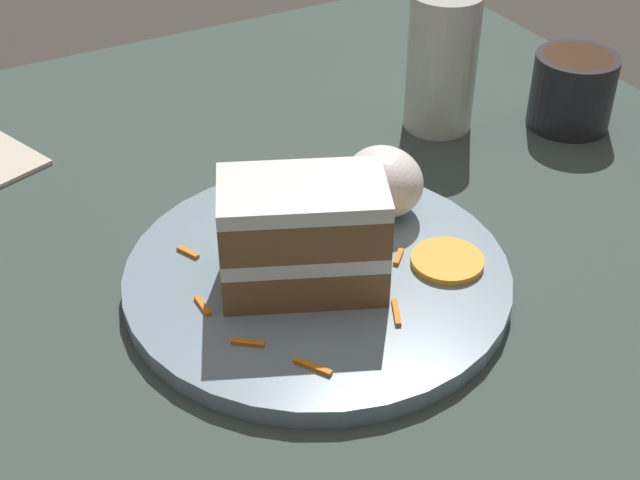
# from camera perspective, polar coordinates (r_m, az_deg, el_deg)

# --- Properties ---
(ground_plane) EXTENTS (6.00, 6.00, 0.00)m
(ground_plane) POSITION_cam_1_polar(r_m,az_deg,el_deg) (0.66, -4.12, -6.80)
(ground_plane) COLOR #38332D
(ground_plane) RESTS_ON ground
(dining_table) EXTENTS (0.97, 0.99, 0.04)m
(dining_table) POSITION_cam_1_polar(r_m,az_deg,el_deg) (0.65, -4.19, -5.56)
(dining_table) COLOR #384742
(dining_table) RESTS_ON ground
(plate) EXTENTS (0.28, 0.28, 0.01)m
(plate) POSITION_cam_1_polar(r_m,az_deg,el_deg) (0.65, -0.00, -2.57)
(plate) COLOR gray
(plate) RESTS_ON dining_table
(cake_slice) EXTENTS (0.11, 0.13, 0.08)m
(cake_slice) POSITION_cam_1_polar(r_m,az_deg,el_deg) (0.61, -1.10, 0.31)
(cake_slice) COLOR brown
(cake_slice) RESTS_ON plate
(cream_dollop) EXTENTS (0.07, 0.06, 0.05)m
(cream_dollop) POSITION_cam_1_polar(r_m,az_deg,el_deg) (0.70, 4.09, 3.77)
(cream_dollop) COLOR white
(cream_dollop) RESTS_ON plate
(orange_garnish) EXTENTS (0.05, 0.05, 0.01)m
(orange_garnish) POSITION_cam_1_polar(r_m,az_deg,el_deg) (0.66, 8.14, -1.34)
(orange_garnish) COLOR orange
(orange_garnish) RESTS_ON plate
(carrot_shreds_scatter) EXTENTS (0.17, 0.16, 0.00)m
(carrot_shreds_scatter) POSITION_cam_1_polar(r_m,az_deg,el_deg) (0.62, -1.43, -3.62)
(carrot_shreds_scatter) COLOR orange
(carrot_shreds_scatter) RESTS_ON plate
(drinking_glass) EXTENTS (0.06, 0.06, 0.13)m
(drinking_glass) POSITION_cam_1_polar(r_m,az_deg,el_deg) (0.84, 7.76, 10.66)
(drinking_glass) COLOR beige
(drinking_glass) RESTS_ON dining_table
(coffee_mug) EXTENTS (0.08, 0.08, 0.07)m
(coffee_mug) POSITION_cam_1_polar(r_m,az_deg,el_deg) (0.88, 15.88, 9.34)
(coffee_mug) COLOR #232328
(coffee_mug) RESTS_ON dining_table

